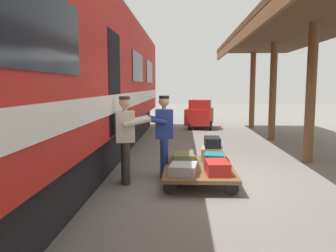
% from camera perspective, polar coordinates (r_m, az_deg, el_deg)
% --- Properties ---
extents(ground_plane, '(60.00, 60.00, 0.00)m').
position_cam_1_polar(ground_plane, '(6.91, 8.93, -9.19)').
color(ground_plane, slate).
extents(train_car, '(3.02, 19.01, 4.00)m').
position_cam_1_polar(train_car, '(7.20, -20.95, 7.68)').
color(train_car, '#B21E19').
rests_on(train_car, ground_plane).
extents(luggage_cart, '(1.36, 2.06, 0.31)m').
position_cam_1_polar(luggage_cart, '(6.73, 5.27, -7.23)').
color(luggage_cart, brown).
rests_on(luggage_cart, ground_plane).
extents(suitcase_teal_softside, '(0.44, 0.51, 0.27)m').
position_cam_1_polar(suitcase_teal_softside, '(6.71, 7.91, -5.76)').
color(suitcase_teal_softside, '#1E666B').
rests_on(suitcase_teal_softside, luggage_cart).
extents(suitcase_tan_vintage, '(0.50, 0.55, 0.28)m').
position_cam_1_polar(suitcase_tan_vintage, '(7.26, 7.51, -4.74)').
color(suitcase_tan_vintage, tan).
rests_on(suitcase_tan_vintage, luggage_cart).
extents(suitcase_red_plastic, '(0.44, 0.62, 0.24)m').
position_cam_1_polar(suitcase_red_plastic, '(6.17, 8.38, -7.04)').
color(suitcase_red_plastic, '#AD231E').
rests_on(suitcase_red_plastic, luggage_cart).
extents(suitcase_brown_leather, '(0.45, 0.56, 0.19)m').
position_cam_1_polar(suitcase_brown_leather, '(7.25, 2.66, -5.10)').
color(suitcase_brown_leather, brown).
rests_on(suitcase_brown_leather, luggage_cart).
extents(suitcase_gray_aluminum, '(0.54, 0.64, 0.18)m').
position_cam_1_polar(suitcase_gray_aluminum, '(6.15, 2.64, -7.30)').
color(suitcase_gray_aluminum, '#9EA0A5').
rests_on(suitcase_gray_aluminum, luggage_cart).
extents(suitcase_olive_duffel, '(0.44, 0.58, 0.26)m').
position_cam_1_polar(suitcase_olive_duffel, '(6.69, 2.65, -5.77)').
color(suitcase_olive_duffel, brown).
rests_on(suitcase_olive_duffel, luggage_cart).
extents(suitcase_black_hardshell, '(0.33, 0.55, 0.22)m').
position_cam_1_polar(suitcase_black_hardshell, '(7.26, 7.56, -2.76)').
color(suitcase_black_hardshell, black).
rests_on(suitcase_black_hardshell, suitcase_tan_vintage).
extents(porter_in_overalls, '(0.69, 0.47, 1.70)m').
position_cam_1_polar(porter_in_overalls, '(6.89, -0.83, -1.27)').
color(porter_in_overalls, navy).
rests_on(porter_in_overalls, ground_plane).
extents(porter_by_door, '(0.72, 0.54, 1.70)m').
position_cam_1_polar(porter_by_door, '(6.52, -7.15, -1.80)').
color(porter_by_door, '#332D28').
rests_on(porter_by_door, ground_plane).
extents(baggage_tug, '(1.38, 1.87, 1.30)m').
position_cam_1_polar(baggage_tug, '(15.06, 5.40, 1.94)').
color(baggage_tug, '#B21E19').
rests_on(baggage_tug, ground_plane).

